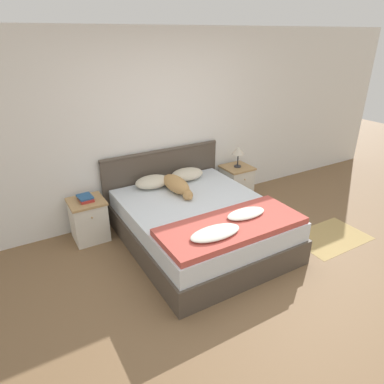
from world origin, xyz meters
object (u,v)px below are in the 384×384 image
(nightstand_right, at_px, (236,183))
(bed, at_px, (200,225))
(dog, at_px, (177,185))
(nightstand_left, at_px, (89,220))
(table_lamp, at_px, (238,151))
(book_stack, at_px, (86,198))
(pillow_left, at_px, (152,182))
(pillow_right, at_px, (187,174))

(nightstand_right, bearing_deg, bed, -145.37)
(nightstand_right, height_order, dog, dog)
(nightstand_right, bearing_deg, nightstand_left, 180.00)
(table_lamp, bearing_deg, nightstand_left, 179.86)
(book_stack, bearing_deg, pillow_left, -1.89)
(bed, bearing_deg, dog, 95.66)
(bed, relative_size, pillow_right, 4.27)
(nightstand_right, distance_m, table_lamp, 0.53)
(nightstand_left, bearing_deg, dog, -14.73)
(pillow_left, height_order, pillow_right, same)
(bed, distance_m, nightstand_right, 1.44)
(dog, bearing_deg, pillow_right, 41.56)
(nightstand_right, height_order, book_stack, book_stack)
(pillow_left, distance_m, table_lamp, 1.47)
(nightstand_left, height_order, pillow_left, pillow_left)
(dog, bearing_deg, table_lamp, 13.30)
(pillow_left, relative_size, pillow_right, 1.00)
(nightstand_right, distance_m, book_stack, 2.38)
(pillow_left, xyz_separation_m, book_stack, (-0.90, 0.03, -0.04))
(pillow_right, relative_size, book_stack, 2.08)
(pillow_left, relative_size, table_lamp, 1.43)
(bed, relative_size, table_lamp, 6.09)
(pillow_left, bearing_deg, book_stack, 178.11)
(bed, xyz_separation_m, nightstand_left, (-1.18, 0.82, 0.01))
(bed, bearing_deg, nightstand_right, 34.63)
(nightstand_left, distance_m, nightstand_right, 2.36)
(dog, height_order, table_lamp, table_lamp)
(bed, height_order, nightstand_right, nightstand_right)
(pillow_left, distance_m, book_stack, 0.91)
(pillow_left, height_order, dog, dog)
(book_stack, distance_m, table_lamp, 2.37)
(nightstand_left, xyz_separation_m, pillow_right, (1.46, -0.01, 0.34))
(nightstand_left, distance_m, pillow_right, 1.49)
(bed, bearing_deg, book_stack, 144.60)
(pillow_right, height_order, table_lamp, table_lamp)
(pillow_left, relative_size, dog, 0.61)
(book_stack, height_order, table_lamp, table_lamp)
(pillow_left, height_order, table_lamp, table_lamp)
(table_lamp, bearing_deg, pillow_right, -179.82)
(nightstand_left, distance_m, dog, 1.22)
(nightstand_left, xyz_separation_m, nightstand_right, (2.36, 0.00, 0.00))
(nightstand_left, relative_size, dog, 0.70)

